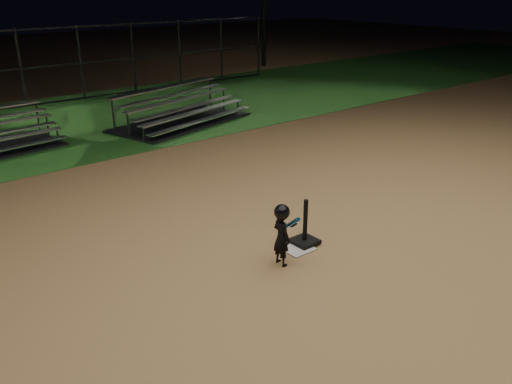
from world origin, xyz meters
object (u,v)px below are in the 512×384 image
at_px(child_batter, 282,233).
at_px(batting_tee, 305,235).
at_px(home_plate, 297,248).
at_px(bleacher_right, 182,116).

bearing_deg(child_batter, batting_tee, -71.01).
xyz_separation_m(home_plate, bleacher_right, (2.80, 7.83, 0.20)).
relative_size(home_plate, bleacher_right, 0.10).
xyz_separation_m(batting_tee, child_batter, (-0.71, -0.24, 0.35)).
relative_size(child_batter, bleacher_right, 0.21).
distance_m(batting_tee, bleacher_right, 8.21).
relative_size(home_plate, batting_tee, 0.61).
height_order(home_plate, batting_tee, batting_tee).
height_order(home_plate, bleacher_right, bleacher_right).
bearing_deg(bleacher_right, batting_tee, -122.90).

